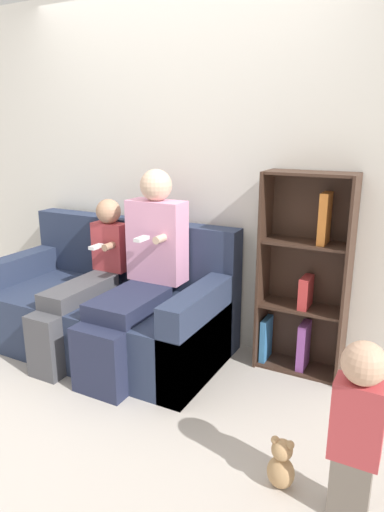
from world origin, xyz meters
TOP-DOWN VIEW (x-y plane):
  - ground_plane at (0.00, 0.00)m, footprint 14.00×14.00m
  - back_wall at (0.00, 1.05)m, footprint 10.00×0.06m
  - couch at (-0.35, 0.56)m, footprint 1.78×0.92m
  - adult_seated at (-0.00, 0.48)m, footprint 0.41×0.87m
  - child_seated at (-0.44, 0.42)m, footprint 0.27×0.88m
  - toddler_standing at (1.51, -0.23)m, footprint 0.20×0.18m
  - bookshelf at (1.00, 0.91)m, footprint 0.56×0.26m
  - teddy_bear at (1.21, -0.21)m, footprint 0.13×0.10m

SIDE VIEW (x-z plane):
  - ground_plane at x=0.00m, z-range 0.00..0.00m
  - teddy_bear at x=1.21m, z-range -0.01..0.25m
  - couch at x=-0.35m, z-range -0.16..0.75m
  - toddler_standing at x=1.51m, z-range 0.04..0.84m
  - child_seated at x=-0.44m, z-range 0.01..1.09m
  - bookshelf at x=1.00m, z-range -0.04..1.29m
  - adult_seated at x=0.00m, z-range 0.01..1.33m
  - back_wall at x=0.00m, z-range 0.00..2.55m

